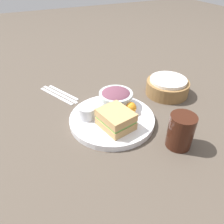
{
  "coord_description": "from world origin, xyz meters",
  "views": [
    {
      "loc": [
        0.54,
        -0.25,
        0.47
      ],
      "look_at": [
        0.0,
        0.0,
        0.04
      ],
      "focal_mm": 35.0,
      "sensor_mm": 36.0,
      "label": 1
    }
  ],
  "objects_px": {
    "drink_glass": "(181,131)",
    "bread_basket": "(167,87)",
    "salad_bowl": "(116,98)",
    "dressing_cup": "(88,112)",
    "fork": "(56,96)",
    "spoon": "(63,92)",
    "knife": "(60,94)",
    "plate": "(112,119)",
    "sandwich": "(116,119)"
  },
  "relations": [
    {
      "from": "sandwich",
      "to": "drink_glass",
      "type": "height_order",
      "value": "drink_glass"
    },
    {
      "from": "spoon",
      "to": "plate",
      "type": "bearing_deg",
      "value": 176.33
    },
    {
      "from": "bread_basket",
      "to": "knife",
      "type": "xyz_separation_m",
      "value": [
        -0.18,
        -0.4,
        -0.03
      ]
    },
    {
      "from": "spoon",
      "to": "fork",
      "type": "bearing_deg",
      "value": 90.0
    },
    {
      "from": "salad_bowl",
      "to": "dressing_cup",
      "type": "distance_m",
      "value": 0.12
    },
    {
      "from": "bread_basket",
      "to": "knife",
      "type": "bearing_deg",
      "value": -113.95
    },
    {
      "from": "sandwich",
      "to": "spoon",
      "type": "xyz_separation_m",
      "value": [
        -0.31,
        -0.09,
        -0.05
      ]
    },
    {
      "from": "drink_glass",
      "to": "plate",
      "type": "bearing_deg",
      "value": -144.59
    },
    {
      "from": "bread_basket",
      "to": "knife",
      "type": "distance_m",
      "value": 0.44
    },
    {
      "from": "plate",
      "to": "spoon",
      "type": "height_order",
      "value": "plate"
    },
    {
      "from": "plate",
      "to": "spoon",
      "type": "bearing_deg",
      "value": -158.27
    },
    {
      "from": "sandwich",
      "to": "fork",
      "type": "xyz_separation_m",
      "value": [
        -0.3,
        -0.13,
        -0.05
      ]
    },
    {
      "from": "drink_glass",
      "to": "knife",
      "type": "height_order",
      "value": "drink_glass"
    },
    {
      "from": "plate",
      "to": "fork",
      "type": "bearing_deg",
      "value": -150.93
    },
    {
      "from": "plate",
      "to": "salad_bowl",
      "type": "relative_size",
      "value": 2.42
    },
    {
      "from": "drink_glass",
      "to": "bread_basket",
      "type": "relative_size",
      "value": 0.63
    },
    {
      "from": "salad_bowl",
      "to": "fork",
      "type": "bearing_deg",
      "value": -137.2
    },
    {
      "from": "drink_glass",
      "to": "spoon",
      "type": "relative_size",
      "value": 0.61
    },
    {
      "from": "plate",
      "to": "spoon",
      "type": "xyz_separation_m",
      "value": [
        -0.26,
        -0.1,
        -0.01
      ]
    },
    {
      "from": "fork",
      "to": "sandwich",
      "type": "bearing_deg",
      "value": 177.62
    },
    {
      "from": "plate",
      "to": "sandwich",
      "type": "bearing_deg",
      "value": -11.49
    },
    {
      "from": "bread_basket",
      "to": "fork",
      "type": "xyz_separation_m",
      "value": [
        -0.17,
        -0.42,
        -0.03
      ]
    },
    {
      "from": "salad_bowl",
      "to": "plate",
      "type": "bearing_deg",
      "value": -36.5
    },
    {
      "from": "plate",
      "to": "salad_bowl",
      "type": "distance_m",
      "value": 0.08
    },
    {
      "from": "plate",
      "to": "fork",
      "type": "distance_m",
      "value": 0.28
    },
    {
      "from": "drink_glass",
      "to": "knife",
      "type": "distance_m",
      "value": 0.51
    },
    {
      "from": "plate",
      "to": "sandwich",
      "type": "relative_size",
      "value": 2.36
    },
    {
      "from": "dressing_cup",
      "to": "fork",
      "type": "xyz_separation_m",
      "value": [
        -0.21,
        -0.06,
        -0.04
      ]
    },
    {
      "from": "bread_basket",
      "to": "spoon",
      "type": "bearing_deg",
      "value": -115.77
    },
    {
      "from": "sandwich",
      "to": "dressing_cup",
      "type": "bearing_deg",
      "value": -142.23
    },
    {
      "from": "sandwich",
      "to": "knife",
      "type": "xyz_separation_m",
      "value": [
        -0.3,
        -0.11,
        -0.05
      ]
    },
    {
      "from": "bread_basket",
      "to": "fork",
      "type": "height_order",
      "value": "bread_basket"
    },
    {
      "from": "salad_bowl",
      "to": "bread_basket",
      "type": "bearing_deg",
      "value": 94.65
    },
    {
      "from": "bread_basket",
      "to": "drink_glass",
      "type": "bearing_deg",
      "value": -29.91
    },
    {
      "from": "bread_basket",
      "to": "spoon",
      "type": "xyz_separation_m",
      "value": [
        -0.19,
        -0.39,
        -0.03
      ]
    },
    {
      "from": "salad_bowl",
      "to": "drink_glass",
      "type": "height_order",
      "value": "drink_glass"
    },
    {
      "from": "fork",
      "to": "spoon",
      "type": "height_order",
      "value": "same"
    },
    {
      "from": "drink_glass",
      "to": "salad_bowl",
      "type": "bearing_deg",
      "value": -159.05
    },
    {
      "from": "sandwich",
      "to": "knife",
      "type": "relative_size",
      "value": 0.59
    },
    {
      "from": "plate",
      "to": "salad_bowl",
      "type": "bearing_deg",
      "value": 143.5
    },
    {
      "from": "spoon",
      "to": "dressing_cup",
      "type": "bearing_deg",
      "value": 161.81
    },
    {
      "from": "drink_glass",
      "to": "dressing_cup",
      "type": "bearing_deg",
      "value": -136.49
    },
    {
      "from": "salad_bowl",
      "to": "knife",
      "type": "xyz_separation_m",
      "value": [
        -0.2,
        -0.16,
        -0.05
      ]
    },
    {
      "from": "fork",
      "to": "spoon",
      "type": "bearing_deg",
      "value": -90.0
    },
    {
      "from": "fork",
      "to": "dressing_cup",
      "type": "bearing_deg",
      "value": 170.66
    },
    {
      "from": "dressing_cup",
      "to": "knife",
      "type": "xyz_separation_m",
      "value": [
        -0.22,
        -0.05,
        -0.04
      ]
    },
    {
      "from": "spoon",
      "to": "salad_bowl",
      "type": "bearing_deg",
      "value": -170.43
    },
    {
      "from": "plate",
      "to": "salad_bowl",
      "type": "height_order",
      "value": "salad_bowl"
    },
    {
      "from": "plate",
      "to": "sandwich",
      "type": "xyz_separation_m",
      "value": [
        0.05,
        -0.01,
        0.04
      ]
    },
    {
      "from": "salad_bowl",
      "to": "spoon",
      "type": "bearing_deg",
      "value": -145.03
    }
  ]
}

